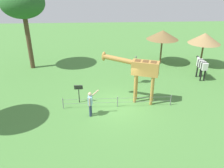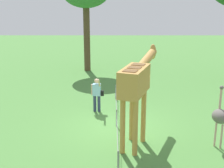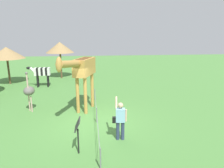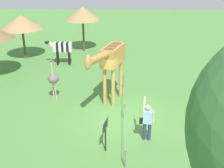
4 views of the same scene
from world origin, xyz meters
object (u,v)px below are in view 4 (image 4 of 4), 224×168
giraffe (111,60)px  zebra (62,48)px  visitor (147,120)px  shade_hut_far (83,13)px  shade_hut_aside (21,22)px  ostrich (53,79)px  info_sign (105,130)px

giraffe → zebra: size_ratio=2.07×
visitor → shade_hut_far: shade_hut_far is taller
shade_hut_aside → visitor: bearing=38.0°
zebra → shade_hut_far: (-3.19, 1.11, 1.75)m
visitor → zebra: visitor is taller
shade_hut_far → giraffe: bearing=14.9°
zebra → ostrich: size_ratio=0.80×
zebra → info_sign: zebra is taller
shade_hut_aside → info_sign: shade_hut_aside is taller
ostrich → shade_hut_far: (-8.59, 0.54, 1.74)m
visitor → shade_hut_aside: size_ratio=0.54×
ostrich → info_sign: 5.20m
giraffe → info_sign: bearing=-1.0°
shade_hut_far → zebra: bearing=-19.1°
giraffe → ostrich: (-0.33, -2.91, -1.12)m
giraffe → info_sign: size_ratio=2.83×
zebra → shade_hut_far: 3.80m
zebra → ostrich: (5.40, 0.56, 0.01)m
shade_hut_aside → info_sign: 12.85m
shade_hut_far → info_sign: 13.28m
shade_hut_aside → info_sign: size_ratio=2.36×
giraffe → shade_hut_far: size_ratio=1.09×
visitor → shade_hut_far: 12.89m
giraffe → zebra: (-5.73, -3.47, -1.13)m
zebra → shade_hut_far: shade_hut_far is taller
shade_hut_aside → ostrich: bearing=27.8°
giraffe → visitor: 3.82m
visitor → ostrich: (-3.53, -4.46, 0.27)m
shade_hut_far → shade_hut_aside: size_ratio=1.10×
shade_hut_far → visitor: bearing=17.9°
ostrich → shade_hut_aside: (-6.68, -3.53, 1.46)m
giraffe → shade_hut_aside: giraffe is taller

